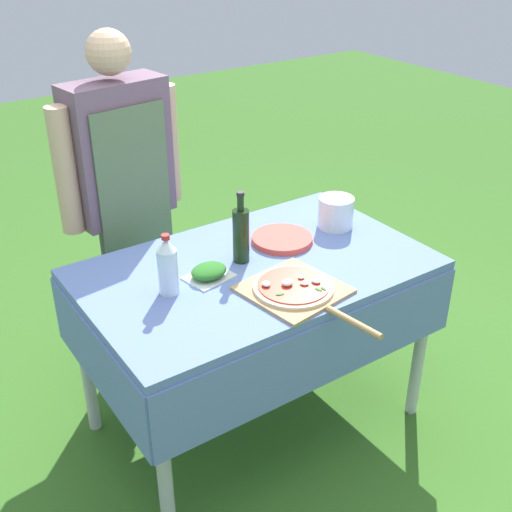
{
  "coord_description": "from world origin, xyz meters",
  "views": [
    {
      "loc": [
        -1.23,
        -1.81,
        2.04
      ],
      "look_at": [
        0.0,
        0.0,
        0.84
      ],
      "focal_mm": 45.0,
      "sensor_mm": 36.0,
      "label": 1
    }
  ],
  "objects_px": {
    "prep_table": "(255,287)",
    "person_cook": "(123,185)",
    "mixing_tub": "(336,212)",
    "plate_stack": "(282,239)",
    "water_bottle": "(168,266)",
    "pizza_on_peel": "(296,289)",
    "oil_bottle": "(241,234)",
    "herb_container": "(209,272)"
  },
  "relations": [
    {
      "from": "water_bottle",
      "to": "oil_bottle",
      "type": "bearing_deg",
      "value": 8.74
    },
    {
      "from": "person_cook",
      "to": "water_bottle",
      "type": "bearing_deg",
      "value": 70.85
    },
    {
      "from": "prep_table",
      "to": "person_cook",
      "type": "bearing_deg",
      "value": 108.65
    },
    {
      "from": "herb_container",
      "to": "prep_table",
      "type": "bearing_deg",
      "value": -5.71
    },
    {
      "from": "person_cook",
      "to": "plate_stack",
      "type": "bearing_deg",
      "value": 118.62
    },
    {
      "from": "mixing_tub",
      "to": "oil_bottle",
      "type": "bearing_deg",
      "value": -177.04
    },
    {
      "from": "oil_bottle",
      "to": "mixing_tub",
      "type": "height_order",
      "value": "oil_bottle"
    },
    {
      "from": "person_cook",
      "to": "pizza_on_peel",
      "type": "xyz_separation_m",
      "value": [
        0.24,
        -0.95,
        -0.14
      ]
    },
    {
      "from": "prep_table",
      "to": "water_bottle",
      "type": "xyz_separation_m",
      "value": [
        -0.37,
        0.01,
        0.21
      ]
    },
    {
      "from": "person_cook",
      "to": "oil_bottle",
      "type": "xyz_separation_m",
      "value": [
        0.21,
        -0.63,
        -0.04
      ]
    },
    {
      "from": "prep_table",
      "to": "person_cook",
      "type": "xyz_separation_m",
      "value": [
        -0.23,
        0.7,
        0.26
      ]
    },
    {
      "from": "person_cook",
      "to": "pizza_on_peel",
      "type": "distance_m",
      "value": 0.99
    },
    {
      "from": "oil_bottle",
      "to": "plate_stack",
      "type": "relative_size",
      "value": 1.14
    },
    {
      "from": "mixing_tub",
      "to": "plate_stack",
      "type": "relative_size",
      "value": 0.6
    },
    {
      "from": "pizza_on_peel",
      "to": "herb_container",
      "type": "relative_size",
      "value": 3.05
    },
    {
      "from": "person_cook",
      "to": "mixing_tub",
      "type": "bearing_deg",
      "value": 132.04
    },
    {
      "from": "plate_stack",
      "to": "herb_container",
      "type": "bearing_deg",
      "value": -168.73
    },
    {
      "from": "water_bottle",
      "to": "person_cook",
      "type": "bearing_deg",
      "value": 78.61
    },
    {
      "from": "person_cook",
      "to": "mixing_tub",
      "type": "relative_size",
      "value": 10.45
    },
    {
      "from": "prep_table",
      "to": "oil_bottle",
      "type": "height_order",
      "value": "oil_bottle"
    },
    {
      "from": "prep_table",
      "to": "oil_bottle",
      "type": "relative_size",
      "value": 4.64
    },
    {
      "from": "water_bottle",
      "to": "mixing_tub",
      "type": "bearing_deg",
      "value": 5.31
    },
    {
      "from": "herb_container",
      "to": "plate_stack",
      "type": "height_order",
      "value": "herb_container"
    },
    {
      "from": "water_bottle",
      "to": "mixing_tub",
      "type": "height_order",
      "value": "water_bottle"
    },
    {
      "from": "prep_table",
      "to": "plate_stack",
      "type": "bearing_deg",
      "value": 26.22
    },
    {
      "from": "pizza_on_peel",
      "to": "water_bottle",
      "type": "relative_size",
      "value": 2.47
    },
    {
      "from": "pizza_on_peel",
      "to": "oil_bottle",
      "type": "xyz_separation_m",
      "value": [
        -0.03,
        0.31,
        0.1
      ]
    },
    {
      "from": "person_cook",
      "to": "pizza_on_peel",
      "type": "relative_size",
      "value": 2.76
    },
    {
      "from": "herb_container",
      "to": "mixing_tub",
      "type": "height_order",
      "value": "mixing_tub"
    },
    {
      "from": "herb_container",
      "to": "plate_stack",
      "type": "distance_m",
      "value": 0.41
    },
    {
      "from": "mixing_tub",
      "to": "plate_stack",
      "type": "height_order",
      "value": "mixing_tub"
    },
    {
      "from": "person_cook",
      "to": "mixing_tub",
      "type": "height_order",
      "value": "person_cook"
    },
    {
      "from": "mixing_tub",
      "to": "plate_stack",
      "type": "distance_m",
      "value": 0.29
    },
    {
      "from": "pizza_on_peel",
      "to": "oil_bottle",
      "type": "distance_m",
      "value": 0.33
    },
    {
      "from": "pizza_on_peel",
      "to": "herb_container",
      "type": "height_order",
      "value": "herb_container"
    },
    {
      "from": "pizza_on_peel",
      "to": "herb_container",
      "type": "bearing_deg",
      "value": 119.16
    },
    {
      "from": "pizza_on_peel",
      "to": "water_bottle",
      "type": "height_order",
      "value": "water_bottle"
    },
    {
      "from": "prep_table",
      "to": "herb_container",
      "type": "height_order",
      "value": "herb_container"
    },
    {
      "from": "pizza_on_peel",
      "to": "plate_stack",
      "type": "distance_m",
      "value": 0.4
    },
    {
      "from": "prep_table",
      "to": "pizza_on_peel",
      "type": "height_order",
      "value": "pizza_on_peel"
    },
    {
      "from": "pizza_on_peel",
      "to": "person_cook",
      "type": "bearing_deg",
      "value": 96.0
    },
    {
      "from": "oil_bottle",
      "to": "herb_container",
      "type": "relative_size",
      "value": 1.54
    }
  ]
}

